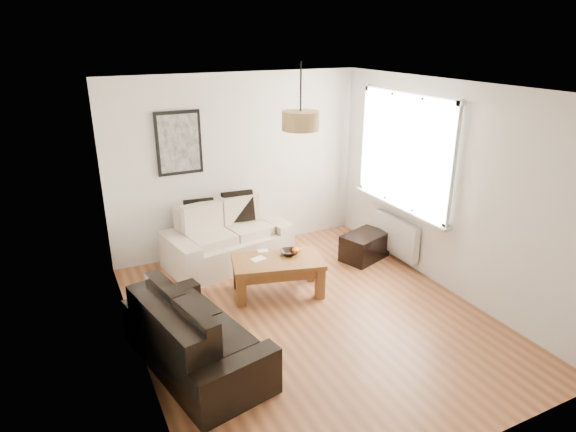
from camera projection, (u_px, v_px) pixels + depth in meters
name	position (u px, v px, depth m)	size (l,w,h in m)	color
floor	(311.00, 316.00, 5.73)	(4.50, 4.50, 0.00)	brown
ceiling	(315.00, 88.00, 4.81)	(3.80, 4.50, 0.00)	white
wall_back	(238.00, 164.00, 7.16)	(3.80, 0.04, 2.60)	silver
wall_front	(470.00, 313.00, 3.38)	(3.80, 0.04, 2.60)	silver
wall_left	(131.00, 243.00, 4.49)	(0.04, 4.50, 2.60)	silver
wall_right	(447.00, 188.00, 6.06)	(0.04, 4.50, 2.60)	silver
window_bay	(405.00, 152.00, 6.60)	(0.14, 1.90, 1.60)	white
radiator	(396.00, 236.00, 7.02)	(0.10, 0.90, 0.52)	white
poster	(179.00, 143.00, 6.64)	(0.62, 0.04, 0.87)	black
pendant_shade	(300.00, 121.00, 5.19)	(0.40, 0.40, 0.20)	tan
loveseat_cream	(227.00, 235.00, 6.92)	(1.69, 0.92, 0.84)	#C4B19D
sofa_leather	(196.00, 332.00, 4.78)	(1.70, 0.83, 0.74)	black
coffee_table	(278.00, 276.00, 6.18)	(1.12, 0.61, 0.46)	brown
ottoman	(364.00, 246.00, 7.13)	(0.67, 0.43, 0.38)	black
cushion_left	(200.00, 213.00, 6.85)	(0.41, 0.13, 0.41)	black
cushion_right	(238.00, 206.00, 7.08)	(0.44, 0.14, 0.44)	black
fruit_bowl	(289.00, 252.00, 6.24)	(0.23, 0.23, 0.06)	black
orange_a	(298.00, 250.00, 6.29)	(0.06, 0.06, 0.06)	#E05212
orange_b	(299.00, 249.00, 6.29)	(0.06, 0.06, 0.06)	orange
orange_c	(295.00, 251.00, 6.25)	(0.09, 0.09, 0.09)	orange
papers	(258.00, 259.00, 6.11)	(0.18, 0.13, 0.01)	white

